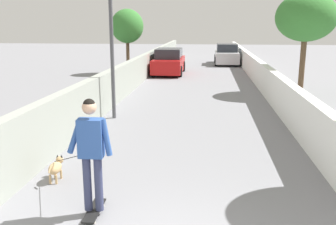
% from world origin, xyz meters
% --- Properties ---
extents(ground_plane, '(80.00, 80.00, 0.00)m').
position_xyz_m(ground_plane, '(14.00, 0.00, 0.00)').
color(ground_plane, gray).
extents(wall_left, '(48.00, 0.30, 1.35)m').
position_xyz_m(wall_left, '(12.00, 3.04, 0.68)').
color(wall_left, '#999E93').
rests_on(wall_left, ground).
extents(fence_right, '(48.00, 0.30, 1.22)m').
position_xyz_m(fence_right, '(12.00, -3.04, 0.61)').
color(fence_right, white).
rests_on(fence_right, ground).
extents(tree_right_near, '(2.55, 2.55, 4.29)m').
position_xyz_m(tree_right_near, '(13.00, -4.56, 3.25)').
color(tree_right_near, brown).
rests_on(tree_right_near, ground).
extents(tree_left_far, '(1.97, 1.97, 3.88)m').
position_xyz_m(tree_left_far, '(19.00, 4.41, 2.85)').
color(tree_left_far, brown).
rests_on(tree_left_far, ground).
extents(lamp_post, '(0.36, 0.36, 4.50)m').
position_xyz_m(lamp_post, '(7.85, 2.49, 3.06)').
color(lamp_post, '#4C4C51').
rests_on(lamp_post, ground).
extents(skateboard, '(0.81, 0.23, 0.08)m').
position_xyz_m(skateboard, '(1.60, 1.24, 0.07)').
color(skateboard, black).
rests_on(skateboard, ground).
extents(person_skateboarder, '(0.23, 0.71, 1.81)m').
position_xyz_m(person_skateboarder, '(1.60, 1.24, 1.15)').
color(person_skateboarder, '#333859').
rests_on(person_skateboarder, skateboard).
extents(dog, '(1.54, 1.26, 1.06)m').
position_xyz_m(dog, '(2.82, 2.37, 0.27)').
color(dog, tan).
rests_on(dog, ground).
extents(car_near, '(4.30, 1.80, 1.54)m').
position_xyz_m(car_near, '(19.14, 1.89, 0.72)').
color(car_near, '#B71414').
rests_on(car_near, ground).
extents(car_far, '(4.22, 1.80, 1.54)m').
position_xyz_m(car_far, '(25.23, -1.89, 0.72)').
color(car_far, silver).
rests_on(car_far, ground).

